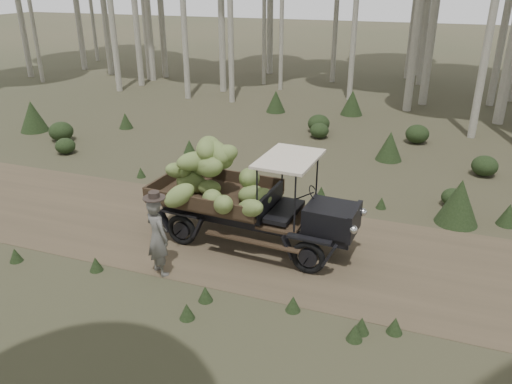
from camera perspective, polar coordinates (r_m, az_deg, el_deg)
ground at (r=11.54m, az=-6.18°, el=-4.52°), size 120.00×120.00×0.00m
dirt_track at (r=11.53m, az=-6.18°, el=-4.50°), size 70.00×4.00×0.01m
banana_truck at (r=10.59m, az=-2.55°, el=0.77°), size 4.64×2.28×2.30m
farmer at (r=9.75m, az=-11.19°, el=-4.95°), size 0.70×0.62×1.74m
undergrowth at (r=11.20m, az=-9.47°, el=-2.96°), size 23.35×21.26×1.27m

